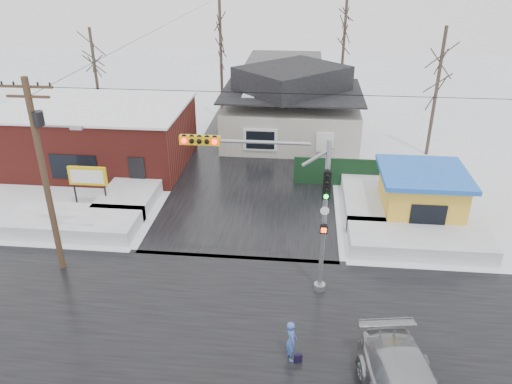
# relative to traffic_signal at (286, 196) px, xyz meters

# --- Properties ---
(ground) EXTENTS (120.00, 120.00, 0.00)m
(ground) POSITION_rel_traffic_signal_xyz_m (-2.43, -2.97, -4.54)
(ground) COLOR white
(ground) RESTS_ON ground
(road_ns) EXTENTS (10.00, 120.00, 0.02)m
(road_ns) POSITION_rel_traffic_signal_xyz_m (-2.43, -2.97, -4.53)
(road_ns) COLOR black
(road_ns) RESTS_ON ground
(road_ew) EXTENTS (120.00, 10.00, 0.02)m
(road_ew) POSITION_rel_traffic_signal_xyz_m (-2.43, -2.97, -4.53)
(road_ew) COLOR black
(road_ew) RESTS_ON ground
(snowbank_nw) EXTENTS (7.00, 3.00, 0.80)m
(snowbank_nw) POSITION_rel_traffic_signal_xyz_m (-11.43, 4.03, -4.14)
(snowbank_nw) COLOR white
(snowbank_nw) RESTS_ON ground
(snowbank_ne) EXTENTS (7.00, 3.00, 0.80)m
(snowbank_ne) POSITION_rel_traffic_signal_xyz_m (6.57, 4.03, -4.14)
(snowbank_ne) COLOR white
(snowbank_ne) RESTS_ON ground
(snowbank_nside_w) EXTENTS (3.00, 8.00, 0.80)m
(snowbank_nside_w) POSITION_rel_traffic_signal_xyz_m (-9.43, 9.03, -4.14)
(snowbank_nside_w) COLOR white
(snowbank_nside_w) RESTS_ON ground
(snowbank_nside_e) EXTENTS (3.00, 8.00, 0.80)m
(snowbank_nside_e) POSITION_rel_traffic_signal_xyz_m (4.57, 9.03, -4.14)
(snowbank_nside_e) COLOR white
(snowbank_nside_e) RESTS_ON ground
(traffic_signal) EXTENTS (6.05, 0.68, 7.00)m
(traffic_signal) POSITION_rel_traffic_signal_xyz_m (0.00, 0.00, 0.00)
(traffic_signal) COLOR gray
(traffic_signal) RESTS_ON ground
(utility_pole) EXTENTS (3.15, 0.44, 9.00)m
(utility_pole) POSITION_rel_traffic_signal_xyz_m (-10.36, 0.53, 0.57)
(utility_pole) COLOR #382619
(utility_pole) RESTS_ON ground
(brick_building) EXTENTS (12.20, 8.20, 4.12)m
(brick_building) POSITION_rel_traffic_signal_xyz_m (-13.43, 13.03, -2.46)
(brick_building) COLOR maroon
(brick_building) RESTS_ON ground
(marquee_sign) EXTENTS (2.20, 0.21, 2.55)m
(marquee_sign) POSITION_rel_traffic_signal_xyz_m (-11.43, 6.53, -2.62)
(marquee_sign) COLOR black
(marquee_sign) RESTS_ON ground
(house) EXTENTS (10.40, 8.40, 5.76)m
(house) POSITION_rel_traffic_signal_xyz_m (-0.43, 19.03, -1.92)
(house) COLOR beige
(house) RESTS_ON ground
(kiosk) EXTENTS (4.60, 4.60, 2.88)m
(kiosk) POSITION_rel_traffic_signal_xyz_m (7.07, 7.03, -3.08)
(kiosk) COLOR gold
(kiosk) RESTS_ON ground
(fence) EXTENTS (8.00, 0.12, 1.80)m
(fence) POSITION_rel_traffic_signal_xyz_m (4.07, 11.03, -3.64)
(fence) COLOR black
(fence) RESTS_ON ground
(tree_far_left) EXTENTS (3.00, 3.00, 10.00)m
(tree_far_left) POSITION_rel_traffic_signal_xyz_m (-6.43, 23.03, 3.41)
(tree_far_left) COLOR #332821
(tree_far_left) RESTS_ON ground
(tree_far_mid) EXTENTS (3.00, 3.00, 12.00)m
(tree_far_mid) POSITION_rel_traffic_signal_xyz_m (3.57, 25.03, 5.00)
(tree_far_mid) COLOR #332821
(tree_far_mid) RESTS_ON ground
(tree_far_right) EXTENTS (3.00, 3.00, 9.00)m
(tree_far_right) POSITION_rel_traffic_signal_xyz_m (9.57, 17.03, 2.62)
(tree_far_right) COLOR #332821
(tree_far_right) RESTS_ON ground
(tree_far_west) EXTENTS (3.00, 3.00, 8.00)m
(tree_far_west) POSITION_rel_traffic_signal_xyz_m (-16.43, 21.03, 1.82)
(tree_far_west) COLOR #332821
(tree_far_west) RESTS_ON ground
(pedestrian) EXTENTS (0.51, 0.67, 1.65)m
(pedestrian) POSITION_rel_traffic_signal_xyz_m (0.46, -4.20, -3.71)
(pedestrian) COLOR #3D5EAC
(pedestrian) RESTS_ON ground
(shopping_bag) EXTENTS (0.30, 0.22, 0.35)m
(shopping_bag) POSITION_rel_traffic_signal_xyz_m (0.74, -4.37, -4.36)
(shopping_bag) COLOR black
(shopping_bag) RESTS_ON ground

